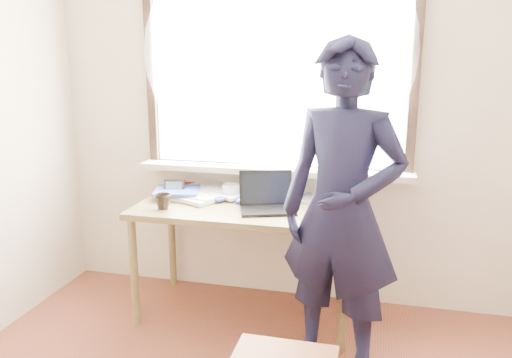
% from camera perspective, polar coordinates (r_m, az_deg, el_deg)
% --- Properties ---
extents(room_shell, '(3.52, 4.02, 2.61)m').
position_cam_1_polar(room_shell, '(1.59, -4.35, 12.96)').
color(room_shell, beige).
rests_on(room_shell, ground).
extents(desk, '(1.39, 0.70, 0.75)m').
position_cam_1_polar(desk, '(3.19, -1.15, -4.43)').
color(desk, brown).
rests_on(desk, ground).
extents(laptop, '(0.40, 0.36, 0.23)m').
position_cam_1_polar(laptop, '(3.09, 1.26, -2.49)').
color(laptop, black).
rests_on(laptop, desk).
extents(mug_white, '(0.17, 0.17, 0.09)m').
position_cam_1_polar(mug_white, '(3.35, -2.87, -1.38)').
color(mug_white, white).
rests_on(mug_white, desk).
extents(mug_dark, '(0.13, 0.13, 0.10)m').
position_cam_1_polar(mug_dark, '(3.15, -10.59, -2.55)').
color(mug_dark, black).
rests_on(mug_dark, desk).
extents(mouse, '(0.10, 0.07, 0.04)m').
position_cam_1_polar(mouse, '(2.99, 7.54, -3.90)').
color(mouse, black).
rests_on(mouse, desk).
extents(desk_clutter, '(0.84, 0.54, 0.05)m').
position_cam_1_polar(desk_clutter, '(3.36, -3.57, -1.70)').
color(desk_clutter, white).
rests_on(desk_clutter, desk).
extents(book_a, '(0.30, 0.33, 0.03)m').
position_cam_1_polar(book_a, '(3.47, -8.03, -1.57)').
color(book_a, white).
rests_on(book_a, desk).
extents(book_b, '(0.21, 0.26, 0.02)m').
position_cam_1_polar(book_b, '(3.35, 5.33, -2.12)').
color(book_b, white).
rests_on(book_b, desk).
extents(picture_frame, '(0.14, 0.04, 0.11)m').
position_cam_1_polar(picture_frame, '(3.42, -9.32, -1.12)').
color(picture_frame, black).
rests_on(picture_frame, desk).
extents(person, '(0.73, 0.58, 1.77)m').
position_cam_1_polar(person, '(2.61, 9.77, -3.77)').
color(person, black).
rests_on(person, ground).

